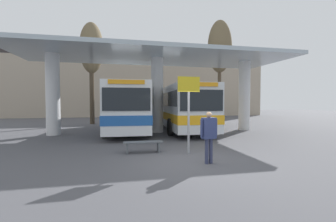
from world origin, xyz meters
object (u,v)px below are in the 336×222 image
(transit_bus_left_bay, at_px, (127,106))
(transit_bus_center_bay, at_px, (178,106))
(pedestrian_waiting, at_px, (209,132))
(poplar_tree_behind_left, at_px, (220,48))
(info_sign_platform, at_px, (189,99))
(poplar_tree_behind_right, at_px, (91,50))
(waiting_bench_near_pillar, at_px, (143,144))

(transit_bus_left_bay, relative_size, transit_bus_center_bay, 0.88)
(pedestrian_waiting, distance_m, poplar_tree_behind_left, 19.87)
(info_sign_platform, distance_m, poplar_tree_behind_right, 15.81)
(transit_bus_left_bay, xyz_separation_m, pedestrian_waiting, (2.40, -9.65, -0.75))
(info_sign_platform, bearing_deg, poplar_tree_behind_left, 61.06)
(waiting_bench_near_pillar, relative_size, poplar_tree_behind_left, 0.14)
(waiting_bench_near_pillar, distance_m, info_sign_platform, 2.62)
(transit_bus_left_bay, bearing_deg, poplar_tree_behind_left, -144.54)
(transit_bus_left_bay, bearing_deg, waiting_bench_near_pillar, 95.01)
(transit_bus_center_bay, height_order, waiting_bench_near_pillar, transit_bus_center_bay)
(transit_bus_left_bay, height_order, info_sign_platform, transit_bus_left_bay)
(waiting_bench_near_pillar, bearing_deg, info_sign_platform, -17.48)
(transit_bus_center_bay, height_order, info_sign_platform, transit_bus_center_bay)
(transit_bus_left_bay, xyz_separation_m, transit_bus_center_bay, (3.99, 0.48, -0.03))
(transit_bus_left_bay, distance_m, transit_bus_center_bay, 4.02)
(transit_bus_center_bay, distance_m, pedestrian_waiting, 10.28)
(pedestrian_waiting, relative_size, poplar_tree_behind_right, 0.18)
(pedestrian_waiting, height_order, poplar_tree_behind_left, poplar_tree_behind_left)
(transit_bus_center_bay, xyz_separation_m, info_sign_platform, (-1.82, -8.59, 0.42))
(info_sign_platform, relative_size, pedestrian_waiting, 1.77)
(waiting_bench_near_pillar, bearing_deg, transit_bus_left_bay, 93.14)
(waiting_bench_near_pillar, xyz_separation_m, pedestrian_waiting, (1.99, -2.10, 0.72))
(poplar_tree_behind_left, xyz_separation_m, poplar_tree_behind_right, (-13.65, -1.03, -1.18))
(transit_bus_center_bay, relative_size, info_sign_platform, 3.93)
(info_sign_platform, bearing_deg, waiting_bench_near_pillar, 162.52)
(transit_bus_center_bay, xyz_separation_m, poplar_tree_behind_right, (-7.11, 5.48, 5.31))
(poplar_tree_behind_left, bearing_deg, waiting_bench_near_pillar, -124.81)
(transit_bus_center_bay, bearing_deg, pedestrian_waiting, 83.73)
(waiting_bench_near_pillar, distance_m, pedestrian_waiting, 2.98)
(transit_bus_center_bay, xyz_separation_m, poplar_tree_behind_left, (6.54, 6.52, 6.48))
(transit_bus_center_bay, distance_m, poplar_tree_behind_right, 10.43)
(poplar_tree_behind_right, bearing_deg, info_sign_platform, -69.37)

